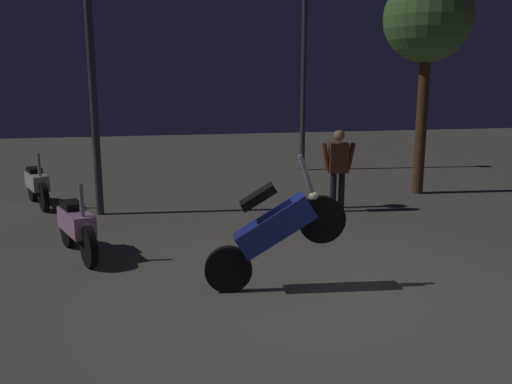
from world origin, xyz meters
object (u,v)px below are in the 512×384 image
Objects in this scene: motorcycle_blue_foreground at (275,230)px; motorcycle_white_parked_right at (37,185)px; streetlamp_near at (88,17)px; motorcycle_pink_parked_left at (77,226)px; person_rider_beside at (338,164)px; streetlamp_far at (304,46)px.

motorcycle_blue_foreground reaches higher than motorcycle_white_parked_right.
motorcycle_pink_parked_left is at bearing -93.72° from streetlamp_near.
person_rider_beside is at bearing 52.32° from motorcycle_white_parked_right.
motorcycle_pink_parked_left is (-2.41, 1.87, -0.31)m from motorcycle_blue_foreground.
streetlamp_far is (5.32, 4.15, -0.14)m from streetlamp_near.
streetlamp_far is at bearing -3.36° from person_rider_beside.
person_rider_beside is at bearing 66.39° from motorcycle_blue_foreground.
motorcycle_white_parked_right is at bearing -154.40° from streetlamp_far.
streetlamp_near reaches higher than motorcycle_blue_foreground.
streetlamp_far is at bearing 119.90° from motorcycle_pink_parked_left.
streetlamp_far is at bearing 37.99° from streetlamp_near.
motorcycle_white_parked_right is 7.88m from streetlamp_far.
person_rider_beside is (5.70, -1.79, 0.49)m from motorcycle_white_parked_right.
motorcycle_pink_parked_left is 4.93m from person_rider_beside.
motorcycle_pink_parked_left is at bearing 150.21° from motorcycle_blue_foreground.
motorcycle_white_parked_right is 3.53m from streetlamp_near.
motorcycle_white_parked_right is at bearing 141.37° from streetlamp_near.
motorcycle_white_parked_right is 0.29× the size of streetlamp_far.
streetlamp_near is (1.26, -1.00, 3.14)m from motorcycle_white_parked_right.
motorcycle_blue_foreground reaches higher than motorcycle_pink_parked_left.
motorcycle_blue_foreground is at bearing 31.69° from motorcycle_pink_parked_left.
person_rider_beside reaches higher than motorcycle_pink_parked_left.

